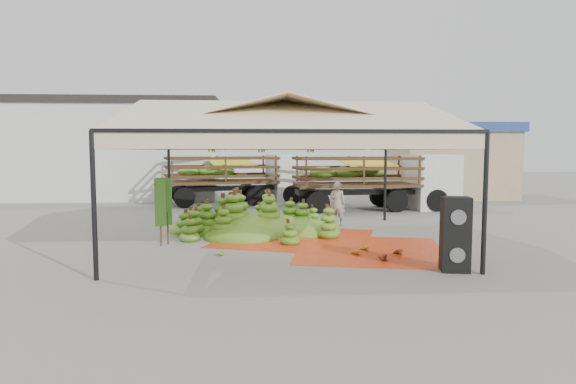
{
  "coord_description": "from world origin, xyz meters",
  "views": [
    {
      "loc": [
        -0.7,
        -13.72,
        2.59
      ],
      "look_at": [
        0.2,
        1.5,
        1.3
      ],
      "focal_mm": 30.0,
      "sensor_mm": 36.0,
      "label": 1
    }
  ],
  "objects": [
    {
      "name": "speaker_stack",
      "position": [
        3.51,
        -3.7,
        0.81
      ],
      "size": [
        0.67,
        0.61,
        1.62
      ],
      "rotation": [
        0.0,
        0.0,
        -0.19
      ],
      "color": "black",
      "rests_on": "ground"
    },
    {
      "name": "tarp_left",
      "position": [
        0.37,
        0.44,
        0.01
      ],
      "size": [
        5.33,
        5.2,
        0.01
      ],
      "primitive_type": "cube",
      "rotation": [
        0.0,
        0.0,
        -0.31
      ],
      "color": "red",
      "rests_on": "ground"
    },
    {
      "name": "hanging_bunches",
      "position": [
        -0.65,
        0.93,
        2.62
      ],
      "size": [
        3.24,
        0.24,
        0.2
      ],
      "color": "#43851B",
      "rests_on": "ground"
    },
    {
      "name": "truck_right",
      "position": [
        4.75,
        7.45,
        1.51
      ],
      "size": [
        7.29,
        2.98,
        2.45
      ],
      "rotation": [
        0.0,
        0.0,
        0.08
      ],
      "color": "#4B3119",
      "rests_on": "ground"
    },
    {
      "name": "tarp_right",
      "position": [
        2.19,
        -1.42,
        0.01
      ],
      "size": [
        4.47,
        4.61,
        0.01
      ],
      "primitive_type": "cube",
      "rotation": [
        0.0,
        0.0,
        -0.2
      ],
      "color": "#C94512",
      "rests_on": "ground"
    },
    {
      "name": "building_white",
      "position": [
        -10.0,
        14.0,
        2.71
      ],
      "size": [
        14.3,
        6.3,
        5.4
      ],
      "color": "silver",
      "rests_on": "ground"
    },
    {
      "name": "hand_green",
      "position": [
        -1.75,
        -1.84,
        0.09
      ],
      "size": [
        0.42,
        0.35,
        0.18
      ],
      "primitive_type": "ellipsoid",
      "rotation": [
        0.0,
        0.0,
        -0.09
      ],
      "color": "#3E6F17",
      "rests_on": "ground"
    },
    {
      "name": "banana_heap",
      "position": [
        -0.8,
        1.66,
        0.63
      ],
      "size": [
        6.12,
        5.13,
        1.26
      ],
      "primitive_type": "ellipsoid",
      "rotation": [
        0.0,
        0.0,
        0.06
      ],
      "color": "#487318",
      "rests_on": "ground"
    },
    {
      "name": "vendor",
      "position": [
        2.0,
        2.77,
        0.77
      ],
      "size": [
        0.66,
        0.54,
        1.55
      ],
      "primitive_type": "imported",
      "rotation": [
        0.0,
        0.0,
        2.79
      ],
      "color": "gray",
      "rests_on": "ground"
    },
    {
      "name": "building_tan",
      "position": [
        10.0,
        13.0,
        2.07
      ],
      "size": [
        6.3,
        5.3,
        4.1
      ],
      "color": "tan",
      "rests_on": "ground"
    },
    {
      "name": "hand_red_a",
      "position": [
        2.12,
        -2.6,
        0.11
      ],
      "size": [
        0.63,
        0.58,
        0.23
      ],
      "primitive_type": "ellipsoid",
      "rotation": [
        0.0,
        0.0,
        -0.4
      ],
      "color": "maroon",
      "rests_on": "ground"
    },
    {
      "name": "canopy_tent",
      "position": [
        0.0,
        0.0,
        3.3
      ],
      "size": [
        8.1,
        8.1,
        4.0
      ],
      "color": "black",
      "rests_on": "ground"
    },
    {
      "name": "hand_yellow_a",
      "position": [
        1.61,
        -1.99,
        0.1
      ],
      "size": [
        0.51,
        0.45,
        0.2
      ],
      "primitive_type": "ellipsoid",
      "rotation": [
        0.0,
        0.0,
        0.25
      ],
      "color": "gold",
      "rests_on": "ground"
    },
    {
      "name": "hand_red_b",
      "position": [
        2.67,
        -2.05,
        0.11
      ],
      "size": [
        0.5,
        0.42,
        0.21
      ],
      "primitive_type": "ellipsoid",
      "rotation": [
        0.0,
        0.0,
        0.06
      ],
      "color": "#5B2A14",
      "rests_on": "ground"
    },
    {
      "name": "banana_leaves",
      "position": [
        -3.38,
        -0.09,
        0.0
      ],
      "size": [
        0.96,
        1.36,
        3.7
      ],
      "primitive_type": null,
      "color": "#2E6E1D",
      "rests_on": "ground"
    },
    {
      "name": "hand_yellow_b",
      "position": [
        1.97,
        -1.49,
        0.1
      ],
      "size": [
        0.51,
        0.46,
        0.19
      ],
      "primitive_type": "ellipsoid",
      "rotation": [
        0.0,
        0.0,
        0.34
      ],
      "color": "gold",
      "rests_on": "ground"
    },
    {
      "name": "truck_left",
      "position": [
        -1.42,
        10.22,
        1.5
      ],
      "size": [
        7.44,
        4.04,
        2.43
      ],
      "rotation": [
        0.0,
        0.0,
        0.24
      ],
      "color": "#492F18",
      "rests_on": "ground"
    },
    {
      "name": "ground",
      "position": [
        0.0,
        0.0,
        0.0
      ],
      "size": [
        90.0,
        90.0,
        0.0
      ],
      "primitive_type": "plane",
      "color": "slate",
      "rests_on": "ground"
    }
  ]
}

